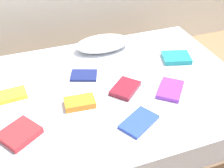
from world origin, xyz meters
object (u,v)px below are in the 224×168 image
bed (114,111)px  textbook_navy (84,75)px  textbook_purple (170,89)px  textbook_maroon (125,88)px  textbook_yellow (10,95)px  pillow (103,44)px  textbook_orange (80,103)px  textbook_blue (139,122)px  textbook_teal (176,58)px  textbook_red (20,133)px

bed → textbook_navy: size_ratio=9.94×
textbook_purple → textbook_maroon: textbook_maroon is taller
textbook_purple → textbook_yellow: bearing=113.5°
pillow → textbook_orange: 0.78m
textbook_blue → textbook_teal: textbook_teal is taller
textbook_red → textbook_maroon: textbook_red is taller
textbook_purple → textbook_red: bearing=134.2°
pillow → textbook_maroon: 0.63m
pillow → textbook_blue: (-0.08, -0.97, -0.05)m
pillow → textbook_red: size_ratio=2.28×
textbook_teal → textbook_navy: size_ratio=1.13×
textbook_blue → textbook_yellow: textbook_yellow is taller
textbook_purple → textbook_teal: size_ratio=1.08×
textbook_maroon → textbook_yellow: bearing=123.4°
textbook_teal → textbook_navy: bearing=-165.6°
bed → textbook_orange: bearing=-156.6°
pillow → textbook_navy: pillow is taller
textbook_purple → textbook_red: textbook_red is taller
bed → textbook_maroon: bearing=-54.4°
textbook_purple → textbook_teal: (0.26, 0.37, 0.00)m
textbook_purple → textbook_navy: 0.67m
textbook_orange → textbook_maroon: size_ratio=0.92×
textbook_navy → textbook_purple: bearing=-15.7°
bed → pillow: bearing=80.7°
pillow → textbook_yellow: size_ratio=2.18×
textbook_blue → textbook_maroon: bearing=52.2°
textbook_maroon → textbook_purple: bearing=-64.2°
pillow → textbook_red: pillow is taller
pillow → textbook_blue: bearing=-94.6°
bed → pillow: size_ratio=4.09×
textbook_yellow → textbook_teal: bearing=-2.4°
textbook_blue → textbook_yellow: (-0.75, 0.55, 0.01)m
bed → pillow: 0.64m
bed → textbook_purple: textbook_purple is taller
pillow → textbook_purple: bearing=-69.9°
textbook_orange → textbook_purple: textbook_orange is taller
textbook_red → textbook_teal: (1.34, 0.45, -0.00)m
textbook_maroon → bed: bearing=83.0°
bed → textbook_teal: textbook_teal is taller
pillow → textbook_orange: size_ratio=2.35×
bed → textbook_teal: bearing=15.0°
textbook_red → textbook_navy: (0.53, 0.48, -0.01)m
textbook_maroon → textbook_teal: bearing=-19.0°
textbook_yellow → textbook_navy: (0.56, 0.07, -0.01)m
textbook_red → textbook_maroon: 0.80m
textbook_orange → textbook_red: textbook_orange is taller
textbook_orange → textbook_red: size_ratio=0.97×
textbook_purple → textbook_teal: textbook_teal is taller
textbook_yellow → textbook_red: 0.41m
textbook_navy → textbook_yellow: bearing=-152.6°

